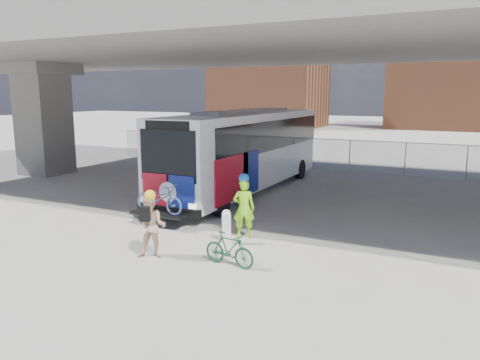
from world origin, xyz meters
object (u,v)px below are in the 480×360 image
Objects in this scene: cyclist_tan at (151,226)px; bollard at (226,225)px; cyclist_hivis at (244,207)px; bike_parked at (229,249)px; bus at (245,145)px.

bollard is at bearing 36.52° from cyclist_tan.
cyclist_tan is at bearing -122.15° from bollard.
cyclist_hivis reaches higher than bike_parked.
bus is at bearing 30.52° from bike_parked.
bus reaches higher than cyclist_tan.
bollard is 0.69× the size of bike_parked.
cyclist_tan is at bearing 41.17° from cyclist_hivis.
bollard is 0.51× the size of cyclist_hivis.
cyclist_tan is 1.26× the size of bike_parked.
bus is 6.88× the size of cyclist_tan.
bike_parked is at bearing -59.78° from bollard.
bike_parked is at bearing -11.44° from cyclist_tan.
cyclist_tan reaches higher than bollard.
bollard reaches higher than bike_parked.
cyclist_tan is (-1.24, -1.98, 0.33)m from bollard.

